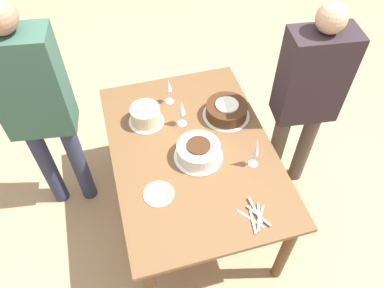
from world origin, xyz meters
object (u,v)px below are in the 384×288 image
cake_center_white (198,151)px  cake_back_decorated (146,115)px  wine_glass_near (181,109)px  wine_glass_extra (256,149)px  wine_glass_far (169,87)px  person_watching (36,103)px  cake_front_chocolate (227,110)px  person_cutting (308,93)px

cake_center_white → cake_back_decorated: size_ratio=1.29×
cake_center_white → cake_back_decorated: (0.38, 0.25, 0.01)m
wine_glass_near → wine_glass_extra: 0.55m
wine_glass_extra → wine_glass_far: bearing=28.2°
person_watching → wine_glass_far: bearing=13.4°
cake_back_decorated → wine_glass_far: (0.15, -0.19, 0.07)m
person_watching → cake_front_chocolate: bearing=0.3°
cake_back_decorated → wine_glass_far: size_ratio=1.19×
wine_glass_near → cake_center_white: bearing=-174.6°
cake_center_white → cake_front_chocolate: 0.40m
cake_center_white → wine_glass_extra: (-0.14, -0.30, 0.10)m
wine_glass_near → wine_glass_extra: wine_glass_extra is taller
person_cutting → cake_front_chocolate: bearing=-6.4°
cake_center_white → cake_front_chocolate: (0.29, -0.28, -0.00)m
wine_glass_far → person_cutting: (-0.35, -0.84, 0.06)m
wine_glass_near → cake_front_chocolate: bearing=-91.1°
cake_center_white → wine_glass_far: 0.53m
cake_center_white → cake_front_chocolate: size_ratio=0.96×
cake_front_chocolate → wine_glass_extra: size_ratio=1.39×
person_cutting → wine_glass_far: bearing=-15.8°
person_watching → cake_center_white: bearing=-18.9°
cake_center_white → wine_glass_near: bearing=5.4°
cake_front_chocolate → wine_glass_far: size_ratio=1.61×
wine_glass_extra → person_cutting: size_ratio=0.15×
cake_back_decorated → person_cutting: (-0.21, -1.03, 0.13)m
wine_glass_extra → person_cutting: bearing=-56.7°
cake_center_white → person_cutting: bearing=-77.8°
cake_back_decorated → wine_glass_near: (-0.08, -0.22, 0.08)m
wine_glass_extra → person_watching: size_ratio=0.14×
cake_center_white → cake_front_chocolate: cake_center_white is taller
cake_front_chocolate → wine_glass_near: size_ratio=1.56×
wine_glass_far → wine_glass_extra: (-0.67, -0.36, 0.02)m
cake_front_chocolate → person_cutting: (-0.12, -0.50, 0.14)m
cake_center_white → wine_glass_far: bearing=6.2°
cake_front_chocolate → cake_center_white: bearing=135.9°
cake_back_decorated → wine_glass_far: 0.25m
wine_glass_far → wine_glass_extra: wine_glass_extra is taller
wine_glass_near → cake_back_decorated: bearing=69.9°
cake_front_chocolate → person_cutting: bearing=-103.5°
wine_glass_near → wine_glass_far: bearing=7.3°
cake_center_white → person_cutting: (0.17, -0.78, 0.14)m
cake_back_decorated → wine_glass_far: wine_glass_far is taller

